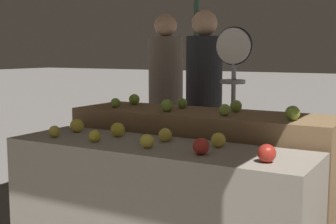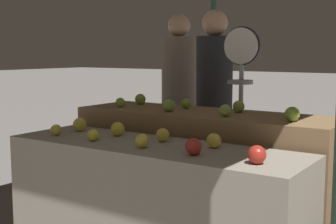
{
  "view_description": "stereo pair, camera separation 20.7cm",
  "coord_description": "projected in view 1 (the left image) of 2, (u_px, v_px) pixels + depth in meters",
  "views": [
    {
      "loc": [
        1.37,
        -2.23,
        1.37
      ],
      "look_at": [
        -0.09,
        0.3,
        1.0
      ],
      "focal_mm": 50.0,
      "sensor_mm": 36.0,
      "label": 1
    },
    {
      "loc": [
        1.55,
        -2.12,
        1.37
      ],
      "look_at": [
        -0.09,
        0.3,
        1.0
      ],
      "focal_mm": 50.0,
      "sensor_mm": 36.0,
      "label": 2
    }
  ],
  "objects": [
    {
      "name": "apple_front_3",
      "position": [
        201.0,
        146.0,
        2.4
      ],
      "size": [
        0.09,
        0.09,
        0.09
      ],
      "primitive_type": "sphere",
      "color": "#B72D23",
      "rests_on": "display_counter_front"
    },
    {
      "name": "apple_back_1",
      "position": [
        167.0,
        105.0,
        3.16
      ],
      "size": [
        0.08,
        0.08,
        0.08
      ],
      "primitive_type": "sphere",
      "color": "#7AA338",
      "rests_on": "display_counter_back"
    },
    {
      "name": "apple_front_4",
      "position": [
        267.0,
        153.0,
        2.23
      ],
      "size": [
        0.09,
        0.09,
        0.09
      ],
      "primitive_type": "sphere",
      "color": "#AD281E",
      "rests_on": "display_counter_front"
    },
    {
      "name": "apple_front_8",
      "position": [
        218.0,
        140.0,
        2.59
      ],
      "size": [
        0.08,
        0.08,
        0.08
      ],
      "primitive_type": "sphere",
      "color": "yellow",
      "rests_on": "display_counter_front"
    },
    {
      "name": "apple_front_7",
      "position": [
        165.0,
        135.0,
        2.76
      ],
      "size": [
        0.08,
        0.08,
        0.08
      ],
      "primitive_type": "sphere",
      "color": "yellow",
      "rests_on": "display_counter_front"
    },
    {
      "name": "apple_back_5",
      "position": [
        182.0,
        103.0,
        3.34
      ],
      "size": [
        0.07,
        0.07,
        0.07
      ],
      "primitive_type": "sphere",
      "color": "#7AA338",
      "rests_on": "display_counter_back"
    },
    {
      "name": "apple_back_2",
      "position": [
        225.0,
        110.0,
        2.95
      ],
      "size": [
        0.08,
        0.08,
        0.08
      ],
      "primitive_type": "sphere",
      "color": "#8EB247",
      "rests_on": "display_counter_back"
    },
    {
      "name": "apple_back_4",
      "position": [
        134.0,
        99.0,
        3.57
      ],
      "size": [
        0.08,
        0.08,
        0.08
      ],
      "primitive_type": "sphere",
      "color": "#84AD3D",
      "rests_on": "display_counter_back"
    },
    {
      "name": "apple_back_0",
      "position": [
        115.0,
        103.0,
        3.38
      ],
      "size": [
        0.07,
        0.07,
        0.07
      ],
      "primitive_type": "sphere",
      "color": "#84AD3D",
      "rests_on": "display_counter_back"
    },
    {
      "name": "apple_back_6",
      "position": [
        236.0,
        106.0,
        3.14
      ],
      "size": [
        0.08,
        0.08,
        0.08
      ],
      "primitive_type": "sphere",
      "color": "#8EB247",
      "rests_on": "display_counter_back"
    },
    {
      "name": "apple_front_5",
      "position": [
        77.0,
        126.0,
        3.08
      ],
      "size": [
        0.09,
        0.09,
        0.09
      ],
      "primitive_type": "sphere",
      "color": "yellow",
      "rests_on": "display_counter_front"
    },
    {
      "name": "person_customer_left",
      "position": [
        166.0,
        86.0,
        4.85
      ],
      "size": [
        0.48,
        0.48,
        1.76
      ],
      "rotation": [
        0.0,
        0.0,
        3.59
      ],
      "color": "#2D2D38",
      "rests_on": "ground_plane"
    },
    {
      "name": "person_vendor_at_scale",
      "position": [
        204.0,
        92.0,
        4.2
      ],
      "size": [
        0.42,
        0.42,
        1.75
      ],
      "rotation": [
        0.0,
        0.0,
        2.79
      ],
      "color": "#2D2D38",
      "rests_on": "ground_plane"
    },
    {
      "name": "produce_scale",
      "position": [
        233.0,
        80.0,
        3.71
      ],
      "size": [
        0.3,
        0.2,
        1.58
      ],
      "color": "#99999E",
      "rests_on": "ground_plane"
    },
    {
      "name": "apple_front_1",
      "position": [
        95.0,
        136.0,
        2.74
      ],
      "size": [
        0.07,
        0.07,
        0.07
      ],
      "primitive_type": "sphere",
      "color": "gold",
      "rests_on": "display_counter_front"
    },
    {
      "name": "apple_front_2",
      "position": [
        147.0,
        141.0,
        2.56
      ],
      "size": [
        0.08,
        0.08,
        0.08
      ],
      "primitive_type": "sphere",
      "color": "yellow",
      "rests_on": "display_counter_front"
    },
    {
      "name": "display_counter_front",
      "position": [
        156.0,
        217.0,
        2.72
      ],
      "size": [
        1.81,
        0.55,
        0.85
      ],
      "primitive_type": "cube",
      "color": "gray",
      "rests_on": "ground_plane"
    },
    {
      "name": "apple_front_0",
      "position": [
        54.0,
        131.0,
        2.91
      ],
      "size": [
        0.07,
        0.07,
        0.07
      ],
      "primitive_type": "sphere",
      "color": "gold",
      "rests_on": "display_counter_front"
    },
    {
      "name": "display_counter_back",
      "position": [
        201.0,
        182.0,
        3.22
      ],
      "size": [
        1.81,
        0.55,
        0.97
      ],
      "primitive_type": "cube",
      "color": "olive",
      "rests_on": "ground_plane"
    },
    {
      "name": "apple_front_6",
      "position": [
        118.0,
        130.0,
        2.91
      ],
      "size": [
        0.09,
        0.09,
        0.09
      ],
      "primitive_type": "sphere",
      "color": "gold",
      "rests_on": "display_counter_front"
    },
    {
      "name": "apple_back_3",
      "position": [
        293.0,
        113.0,
        2.75
      ],
      "size": [
        0.09,
        0.09,
        0.09
      ],
      "primitive_type": "sphere",
      "color": "#84AD3D",
      "rests_on": "display_counter_back"
    }
  ]
}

